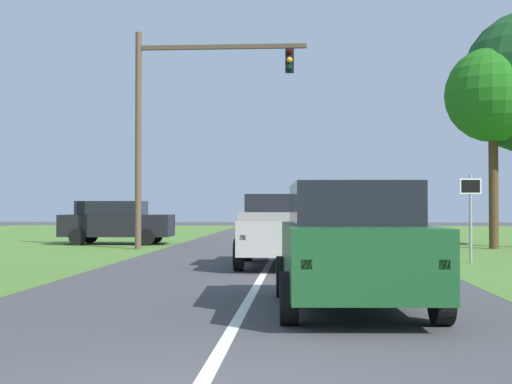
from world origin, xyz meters
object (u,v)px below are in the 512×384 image
object	(u,v)px
crossing_suv_far	(116,222)
extra_tree_1	(493,95)
keep_moving_sign	(471,206)
red_suv_near	(351,243)
pickup_truck_lead	(279,230)
traffic_light	(179,108)

from	to	relation	value
crossing_suv_far	extra_tree_1	bearing A→B (deg)	-9.21
keep_moving_sign	crossing_suv_far	world-z (taller)	keep_moving_sign
red_suv_near	extra_tree_1	xyz separation A→B (m)	(6.55, 16.70, 4.83)
pickup_truck_lead	extra_tree_1	xyz separation A→B (m)	(7.92, 8.61, 4.88)
pickup_truck_lead	extra_tree_1	size ratio (longest dim) A/B	0.69
extra_tree_1	traffic_light	bearing A→B (deg)	-174.78
red_suv_near	keep_moving_sign	world-z (taller)	keep_moving_sign
red_suv_near	pickup_truck_lead	bearing A→B (deg)	99.60
traffic_light	crossing_suv_far	size ratio (longest dim) A/B	1.75
traffic_light	keep_moving_sign	bearing A→B (deg)	-33.27
pickup_truck_lead	extra_tree_1	bearing A→B (deg)	47.39
traffic_light	crossing_suv_far	xyz separation A→B (m)	(-3.31, 3.56, -4.35)
crossing_suv_far	pickup_truck_lead	bearing A→B (deg)	-56.56
red_suv_near	pickup_truck_lead	xyz separation A→B (m)	(-1.37, 8.09, -0.05)
pickup_truck_lead	traffic_light	xyz separation A→B (m)	(-4.00, 7.52, 4.34)
pickup_truck_lead	crossing_suv_far	world-z (taller)	pickup_truck_lead
pickup_truck_lead	keep_moving_sign	xyz separation A→B (m)	(5.39, 1.36, 0.64)
pickup_truck_lead	crossing_suv_far	xyz separation A→B (m)	(-7.32, 11.08, -0.01)
red_suv_near	keep_moving_sign	xyz separation A→B (m)	(4.02, 9.45, 0.59)
pickup_truck_lead	crossing_suv_far	size ratio (longest dim) A/B	1.14
red_suv_near	keep_moving_sign	size ratio (longest dim) A/B	1.98
traffic_light	keep_moving_sign	xyz separation A→B (m)	(9.39, -6.16, -3.70)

